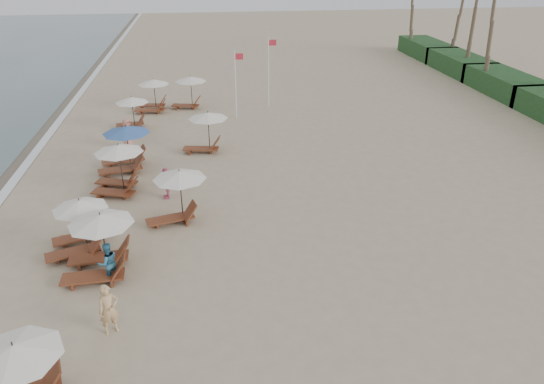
{
  "coord_description": "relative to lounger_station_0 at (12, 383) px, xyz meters",
  "views": [
    {
      "loc": [
        -1.66,
        -14.54,
        10.56
      ],
      "look_at": [
        1.0,
        4.29,
        1.3
      ],
      "focal_mm": 33.5,
      "sensor_mm": 36.0,
      "label": 1
    }
  ],
  "objects": [
    {
      "name": "ground",
      "position": [
        6.62,
        4.79,
        -1.07
      ],
      "size": [
        160.0,
        160.0,
        0.0
      ],
      "primitive_type": "plane",
      "color": "tan",
      "rests_on": "ground"
    },
    {
      "name": "foam_line",
      "position": [
        -4.58,
        14.79,
        -1.06
      ],
      "size": [
        0.5,
        140.0,
        0.02
      ],
      "primitive_type": "cube",
      "color": "white",
      "rests_on": "ground"
    },
    {
      "name": "lounger_station_0",
      "position": [
        0.0,
        0.0,
        0.0
      ],
      "size": [
        2.68,
        2.47,
        2.24
      ],
      "color": "brown",
      "rests_on": "ground"
    },
    {
      "name": "lounger_station_1",
      "position": [
        1.01,
        6.0,
        0.02
      ],
      "size": [
        2.71,
        2.25,
        2.37
      ],
      "color": "brown",
      "rests_on": "ground"
    },
    {
      "name": "lounger_station_2",
      "position": [
        -0.02,
        7.71,
        -0.08
      ],
      "size": [
        2.53,
        2.42,
        2.12
      ],
      "color": "brown",
      "rests_on": "ground"
    },
    {
      "name": "lounger_station_3",
      "position": [
        0.79,
        12.74,
        0.08
      ],
      "size": [
        2.65,
        2.45,
        2.36
      ],
      "color": "brown",
      "rests_on": "ground"
    },
    {
      "name": "lounger_station_4",
      "position": [
        0.78,
        15.46,
        0.04
      ],
      "size": [
        2.88,
        2.55,
        2.35
      ],
      "color": "brown",
      "rests_on": "ground"
    },
    {
      "name": "lounger_station_5",
      "position": [
        0.44,
        22.0,
        0.03
      ],
      "size": [
        2.36,
        2.08,
        2.1
      ],
      "color": "brown",
      "rests_on": "ground"
    },
    {
      "name": "lounger_station_6",
      "position": [
        1.45,
        25.91,
        -0.02
      ],
      "size": [
        2.61,
        2.15,
        2.25
      ],
      "color": "brown",
      "rests_on": "ground"
    },
    {
      "name": "inland_station_0",
      "position": [
        3.63,
        9.5,
        0.29
      ],
      "size": [
        2.75,
        2.24,
        2.22
      ],
      "color": "brown",
      "rests_on": "ground"
    },
    {
      "name": "inland_station_1",
      "position": [
        5.02,
        17.53,
        0.29
      ],
      "size": [
        2.74,
        2.24,
        2.22
      ],
      "color": "brown",
      "rests_on": "ground"
    },
    {
      "name": "inland_station_2",
      "position": [
        4.05,
        26.34,
        0.32
      ],
      "size": [
        2.7,
        2.24,
        2.22
      ],
      "color": "brown",
      "rests_on": "ground"
    },
    {
      "name": "beachgoer_near",
      "position": [
        1.83,
        2.82,
        -0.24
      ],
      "size": [
        0.72,
        0.62,
        1.67
      ],
      "primitive_type": "imported",
      "rotation": [
        0.0,
        0.0,
        0.44
      ],
      "color": "tan",
      "rests_on": "ground"
    },
    {
      "name": "beachgoer_mid_a",
      "position": [
        1.41,
        5.5,
        -0.32
      ],
      "size": [
        0.91,
        0.84,
        1.5
      ],
      "primitive_type": "imported",
      "rotation": [
        0.0,
        0.0,
        3.63
      ],
      "color": "teal",
      "rests_on": "ground"
    },
    {
      "name": "beachgoer_far_a",
      "position": [
        3.1,
        11.81,
        -0.32
      ],
      "size": [
        0.44,
        0.91,
        1.5
      ],
      "primitive_type": "imported",
      "rotation": [
        0.0,
        0.0,
        4.8
      ],
      "color": "#D0537D",
      "rests_on": "ground"
    },
    {
      "name": "beachgoer_far_b",
      "position": [
        0.63,
        18.62,
        -0.19
      ],
      "size": [
        0.97,
        1.02,
        1.76
      ],
      "primitive_type": "imported",
      "rotation": [
        0.0,
        0.0,
        0.89
      ],
      "color": "#BC7566",
      "rests_on": "ground"
    },
    {
      "name": "flag_pole_near",
      "position": [
        7.25,
        23.43,
        1.43
      ],
      "size": [
        0.6,
        0.08,
        4.52
      ],
      "color": "silver",
      "rests_on": "ground"
    },
    {
      "name": "flag_pole_far",
      "position": [
        9.78,
        25.89,
        1.64
      ],
      "size": [
        0.6,
        0.08,
        4.92
      ],
      "color": "silver",
      "rests_on": "ground"
    }
  ]
}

